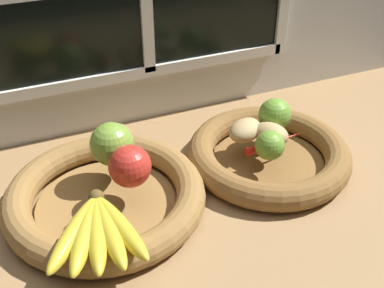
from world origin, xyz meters
TOP-DOWN VIEW (x-y plane):
  - ground_plane at (0.00, 0.00)cm, footprint 140.00×90.00cm
  - fruit_bowl_left at (-17.09, 2.45)cm, footprint 34.85×34.85cm
  - fruit_bowl_right at (15.51, 2.45)cm, footprint 31.69×31.69cm
  - apple_red_right at (-12.67, 0.96)cm, footprint 7.27×7.27cm
  - apple_green_back at (-13.80, 8.06)cm, footprint 7.86×7.86cm
  - pear_brown at (-12.71, 8.39)cm, footprint 7.98×7.65cm
  - banana_bunch_front at (-20.91, -9.39)cm, footprint 15.64×17.50cm
  - potato_large at (15.51, 2.45)cm, footprint 7.90×8.58cm
  - potato_oblong at (11.61, 5.48)cm, footprint 9.25×8.29cm
  - lime_near at (12.71, -1.74)cm, footprint 5.45×5.45cm
  - lime_far at (18.77, 6.64)cm, footprint 6.47×6.47cm
  - chili_pepper at (15.75, 1.12)cm, footprint 13.14×3.36cm

SIDE VIEW (x-z plane):
  - ground_plane at x=0.00cm, z-range -3.00..0.00cm
  - fruit_bowl_left at x=-17.09cm, z-range -0.18..4.89cm
  - fruit_bowl_right at x=15.51cm, z-range -0.17..4.89cm
  - chili_pepper at x=15.75cm, z-range 5.07..6.74cm
  - banana_bunch_front at x=-20.91cm, z-range 5.07..7.94cm
  - potato_large at x=15.51cm, z-range 5.07..9.09cm
  - potato_oblong at x=11.61cm, z-range 5.07..9.10cm
  - lime_near at x=12.71cm, z-range 5.07..10.52cm
  - lime_far at x=18.77cm, z-range 5.07..11.53cm
  - apple_red_right at x=-12.67cm, z-range 5.07..12.33cm
  - pear_brown at x=-12.71cm, z-range 5.07..12.42cm
  - apple_green_back at x=-13.80cm, z-range 5.07..12.92cm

